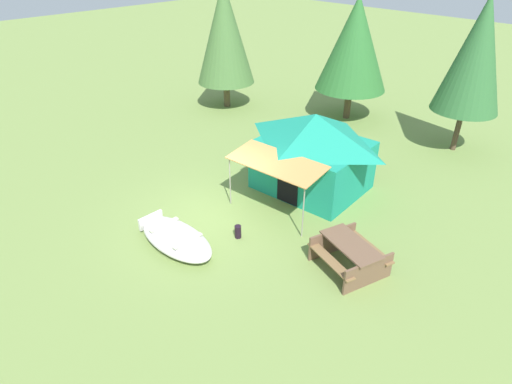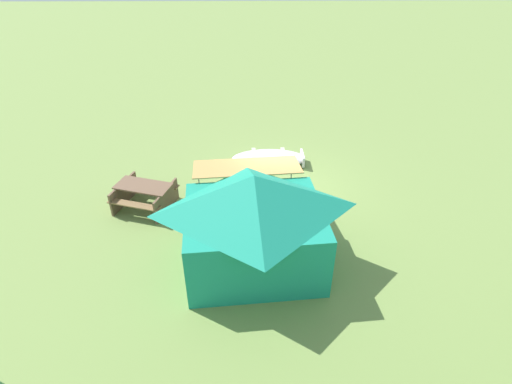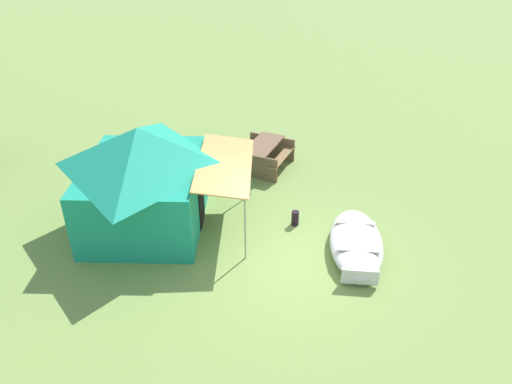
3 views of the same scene
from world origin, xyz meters
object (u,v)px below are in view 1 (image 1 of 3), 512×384
Objects in this scene: beached_rowboat at (176,238)px; canvas_cabin_tent at (313,151)px; pine_tree_back_right at (477,54)px; pine_tree_far_center at (354,44)px; pine_tree_back_left at (225,33)px; fuel_can at (238,232)px; picnic_table at (350,253)px; cooler_box at (298,192)px.

canvas_cabin_tent is at bearing 83.39° from beached_rowboat.
pine_tree_back_right is at bearing 76.68° from beached_rowboat.
canvas_cabin_tent is 7.04m from pine_tree_far_center.
pine_tree_back_left is at bearing -163.48° from pine_tree_back_right.
pine_tree_back_left is (-8.19, 6.91, 3.24)m from fuel_can.
pine_tree_back_left is (-11.10, 5.81, 2.96)m from picnic_table.
beached_rowboat is at bearing -146.54° from picnic_table.
beached_rowboat is 11.51m from pine_tree_back_left.
fuel_can is 0.07× the size of pine_tree_far_center.
pine_tree_far_center reaches higher than beached_rowboat.
pine_tree_back_right reaches higher than fuel_can.
beached_rowboat is at bearing -103.32° from pine_tree_back_right.
pine_tree_back_left is (-7.86, 3.29, 2.10)m from canvas_cabin_tent.
beached_rowboat is at bearing -48.89° from pine_tree_back_left.
cooler_box is at bearing -66.88° from pine_tree_far_center.
beached_rowboat is 5.19m from canvas_cabin_tent.
pine_tree_back_right is 1.09× the size of pine_tree_far_center.
cooler_box is 8.14m from pine_tree_far_center.
picnic_table is at bearing -82.51° from pine_tree_back_right.
pine_tree_back_left is at bearing -150.42° from pine_tree_far_center.
pine_tree_back_right is at bearing 74.33° from cooler_box.
pine_tree_far_center is (-2.26, 11.18, 3.03)m from beached_rowboat.
pine_tree_back_right is at bearing 71.51° from canvas_cabin_tent.
pine_tree_far_center is (-2.96, 6.93, 3.08)m from cooler_box.
fuel_can is (0.33, -3.61, -1.14)m from canvas_cabin_tent.
canvas_cabin_tent reaches higher than picnic_table.
pine_tree_back_left is (-7.27, 8.34, 3.18)m from beached_rowboat.
picnic_table reaches higher than cooler_box.
beached_rowboat is 4.31m from cooler_box.
beached_rowboat reaches higher than fuel_can.
fuel_can is 0.07× the size of pine_tree_back_right.
picnic_table is 0.35× the size of pine_tree_back_right.
pine_tree_far_center is at bearing 29.58° from pine_tree_back_left.
pine_tree_far_center is at bearing 125.11° from picnic_table.
canvas_cabin_tent is at bearing 142.17° from picnic_table.
pine_tree_far_center is (-2.85, 6.14, 1.95)m from canvas_cabin_tent.
cooler_box is at bearing -27.14° from pine_tree_back_left.
pine_tree_back_right reaches higher than beached_rowboat.
canvas_cabin_tent is at bearing -22.74° from pine_tree_back_left.
pine_tree_back_left is at bearing 131.11° from beached_rowboat.
cooler_box is 1.49× the size of fuel_can.
picnic_table is at bearing 33.46° from beached_rowboat.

